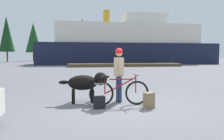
# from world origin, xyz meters

# --- Properties ---
(ground_plane) EXTENTS (160.00, 160.00, 0.00)m
(ground_plane) POSITION_xyz_m (0.00, 0.00, 0.00)
(ground_plane) COLOR slate
(bicycle) EXTENTS (1.81, 0.44, 0.92)m
(bicycle) POSITION_xyz_m (0.05, 0.22, 0.39)
(bicycle) COLOR black
(bicycle) RESTS_ON ground_plane
(person_cyclist) EXTENTS (0.32, 0.53, 1.73)m
(person_cyclist) POSITION_xyz_m (0.15, 0.75, 1.04)
(person_cyclist) COLOR navy
(person_cyclist) RESTS_ON ground_plane
(dog) EXTENTS (1.52, 0.56, 0.96)m
(dog) POSITION_xyz_m (-0.89, 0.82, 0.64)
(dog) COLOR black
(dog) RESTS_ON ground_plane
(backpack) EXTENTS (0.33, 0.29, 0.44)m
(backpack) POSITION_xyz_m (0.83, -0.23, 0.22)
(backpack) COLOR #8C7251
(backpack) RESTS_ON ground_plane
(handbag_pannier) EXTENTS (0.33, 0.20, 0.35)m
(handbag_pannier) POSITION_xyz_m (-0.57, -0.06, 0.17)
(handbag_pannier) COLOR black
(handbag_pannier) RESTS_ON ground_plane
(dock_pier) EXTENTS (14.84, 2.99, 0.40)m
(dock_pier) POSITION_xyz_m (5.26, 23.09, 0.20)
(dock_pier) COLOR brown
(dock_pier) RESTS_ON ground_plane
(ferry_boat) EXTENTS (29.66, 7.97, 9.04)m
(ferry_boat) POSITION_xyz_m (7.79, 31.93, 3.21)
(ferry_boat) COLOR #191E38
(ferry_boat) RESTS_ON ground_plane
(pine_tree_far_left) EXTENTS (3.33, 3.33, 10.17)m
(pine_tree_far_left) POSITION_xyz_m (-16.20, 47.57, 6.21)
(pine_tree_far_left) COLOR #4C331E
(pine_tree_far_left) RESTS_ON ground_plane
(pine_tree_center) EXTENTS (4.36, 4.36, 10.17)m
(pine_tree_center) POSITION_xyz_m (0.59, 48.32, 6.10)
(pine_tree_center) COLOR #4C331E
(pine_tree_center) RESTS_ON ground_plane
(pine_tree_far_right) EXTENTS (4.34, 4.34, 9.36)m
(pine_tree_far_right) POSITION_xyz_m (20.38, 47.88, 6.01)
(pine_tree_far_right) COLOR #4C331E
(pine_tree_far_right) RESTS_ON ground_plane
(pine_tree_mid_back) EXTENTS (4.08, 4.08, 10.08)m
(pine_tree_mid_back) POSITION_xyz_m (-11.98, 56.22, 6.13)
(pine_tree_mid_back) COLOR #4C331E
(pine_tree_mid_back) RESTS_ON ground_plane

